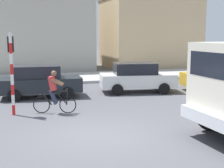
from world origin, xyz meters
TOP-DOWN VIEW (x-y plane):
  - ground_plane at (0.00, 0.00)m, footprint 120.00×120.00m
  - sidewalk_far at (0.00, 13.04)m, footprint 80.00×5.00m
  - cyclist at (-0.92, 3.27)m, footprint 1.66×0.67m
  - traffic_light_pole at (-2.48, 3.54)m, footprint 0.24×0.43m
  - car_red_near at (3.96, 6.74)m, footprint 4.22×2.34m
  - car_white_mid at (-1.20, 6.79)m, footprint 4.09×2.05m
  - car_far_side at (8.47, 5.86)m, footprint 4.19×2.26m
  - building_mid_block at (-0.38, 19.71)m, footprint 9.04×7.67m
  - building_corner_right at (10.08, 19.41)m, footprint 8.34×6.73m

SIDE VIEW (x-z plane):
  - ground_plane at x=0.00m, z-range 0.00..0.00m
  - sidewalk_far at x=0.00m, z-range 0.00..0.16m
  - car_red_near at x=3.96m, z-range 0.02..1.62m
  - car_white_mid at x=-1.20m, z-range 0.02..1.62m
  - car_far_side at x=8.47m, z-range 0.02..1.62m
  - cyclist at x=-0.92m, z-range 0.00..1.72m
  - traffic_light_pole at x=-2.48m, z-range 0.47..3.67m
  - building_mid_block at x=-0.38m, z-range 0.00..6.46m
  - building_corner_right at x=10.08m, z-range 0.00..6.47m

